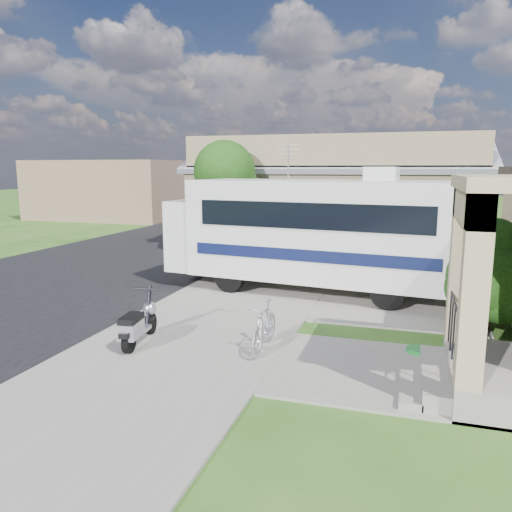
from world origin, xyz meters
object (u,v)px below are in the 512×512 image
(scooter, at_px, (138,325))
(van, at_px, (248,210))
(pickup_truck, at_px, (217,224))
(garden_hose, at_px, (418,355))
(motorhome, at_px, (312,230))
(shrub, at_px, (494,274))
(bicycle, at_px, (265,329))

(scooter, relative_size, van, 0.25)
(pickup_truck, distance_m, garden_hose, 16.42)
(pickup_truck, bearing_deg, motorhome, 130.53)
(motorhome, xyz_separation_m, shrub, (4.41, -2.31, -0.51))
(van, height_order, garden_hose, van)
(garden_hose, bearing_deg, bicycle, -171.50)
(motorhome, relative_size, scooter, 5.25)
(scooter, xyz_separation_m, van, (-4.70, 21.44, 0.45))
(pickup_truck, xyz_separation_m, garden_hose, (9.31, -13.51, -0.71))
(scooter, bearing_deg, motorhome, 58.67)
(scooter, bearing_deg, van, 94.46)
(motorhome, bearing_deg, garden_hose, -51.01)
(bicycle, bearing_deg, garden_hose, 7.91)
(garden_hose, bearing_deg, shrub, 56.15)
(pickup_truck, relative_size, van, 0.91)
(bicycle, relative_size, garden_hose, 3.50)
(bicycle, xyz_separation_m, pickup_truck, (-6.47, 13.93, 0.34))
(scooter, bearing_deg, pickup_truck, 97.65)
(motorhome, height_order, scooter, motorhome)
(scooter, distance_m, pickup_truck, 15.01)
(bicycle, height_order, pickup_truck, pickup_truck)
(garden_hose, bearing_deg, van, 115.97)
(shrub, distance_m, garden_hose, 2.95)
(scooter, height_order, pickup_truck, pickup_truck)
(pickup_truck, relative_size, garden_hose, 13.12)
(shrub, relative_size, pickup_truck, 0.43)
(shrub, distance_m, scooter, 7.55)
(shrub, height_order, bicycle, shrub)
(shrub, xyz_separation_m, garden_hose, (-1.51, -2.24, -1.17))
(motorhome, relative_size, shrub, 3.36)
(bicycle, distance_m, van, 22.11)
(van, bearing_deg, scooter, -80.54)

